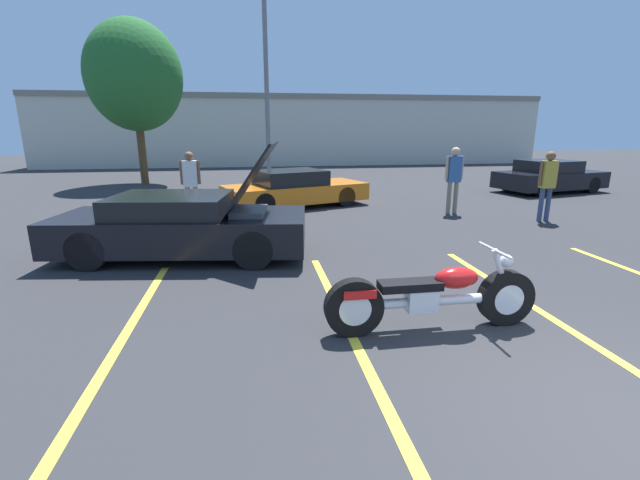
# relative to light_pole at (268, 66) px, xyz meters

# --- Properties ---
(parking_stripe_foreground) EXTENTS (0.12, 5.65, 0.01)m
(parking_stripe_foreground) POSITION_rel_light_pole_xyz_m (-2.36, -13.42, -4.71)
(parking_stripe_foreground) COLOR yellow
(parking_stripe_foreground) RESTS_ON ground
(parking_stripe_middle) EXTENTS (0.12, 5.65, 0.01)m
(parking_stripe_middle) POSITION_rel_light_pole_xyz_m (0.29, -13.42, -4.71)
(parking_stripe_middle) COLOR yellow
(parking_stripe_middle) RESTS_ON ground
(parking_stripe_back) EXTENTS (0.12, 5.65, 0.01)m
(parking_stripe_back) POSITION_rel_light_pole_xyz_m (2.94, -13.42, -4.71)
(parking_stripe_back) COLOR yellow
(parking_stripe_back) RESTS_ON ground
(far_building) EXTENTS (32.00, 4.20, 4.40)m
(far_building) POSITION_rel_light_pole_xyz_m (2.39, 11.24, -2.38)
(far_building) COLOR beige
(far_building) RESTS_ON ground
(light_pole) EXTENTS (1.21, 0.28, 8.66)m
(light_pole) POSITION_rel_light_pole_xyz_m (0.00, 0.00, 0.00)
(light_pole) COLOR slate
(light_pole) RESTS_ON ground
(tree_background) EXTENTS (3.85, 3.85, 6.64)m
(tree_background) POSITION_rel_light_pole_xyz_m (-5.40, 1.60, -0.30)
(tree_background) COLOR brown
(tree_background) RESTS_ON ground
(motorcycle) EXTENTS (2.61, 0.70, 0.98)m
(motorcycle) POSITION_rel_light_pole_xyz_m (1.27, -13.54, -4.30)
(motorcycle) COLOR black
(motorcycle) RESTS_ON ground
(show_car_hood_open) EXTENTS (4.76, 2.40, 2.13)m
(show_car_hood_open) POSITION_rel_light_pole_xyz_m (-2.10, -9.91, -4.12)
(show_car_hood_open) COLOR black
(show_car_hood_open) RESTS_ON ground
(parked_car_left_row) EXTENTS (4.66, 3.08, 1.12)m
(parked_car_left_row) POSITION_rel_light_pole_xyz_m (0.49, -4.90, -4.18)
(parked_car_left_row) COLOR orange
(parked_car_left_row) RESTS_ON ground
(parked_car_right_row) EXTENTS (4.32, 2.62, 1.20)m
(parked_car_right_row) POSITION_rel_light_pole_xyz_m (10.33, -3.37, -4.15)
(parked_car_right_row) COLOR black
(parked_car_right_row) RESTS_ON ground
(spectator_near_motorcycle) EXTENTS (0.52, 0.23, 1.78)m
(spectator_near_motorcycle) POSITION_rel_light_pole_xyz_m (-2.39, -6.36, -3.65)
(spectator_near_motorcycle) COLOR gray
(spectator_near_motorcycle) RESTS_ON ground
(spectator_by_show_car) EXTENTS (0.52, 0.24, 1.86)m
(spectator_by_show_car) POSITION_rel_light_pole_xyz_m (4.79, -6.77, -3.60)
(spectator_by_show_car) COLOR gray
(spectator_by_show_car) RESTS_ON ground
(spectator_midground) EXTENTS (0.52, 0.24, 1.80)m
(spectator_midground) POSITION_rel_light_pole_xyz_m (6.69, -8.12, -3.64)
(spectator_midground) COLOR #38476B
(spectator_midground) RESTS_ON ground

